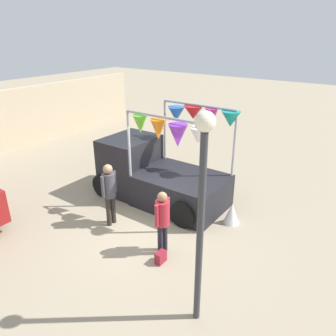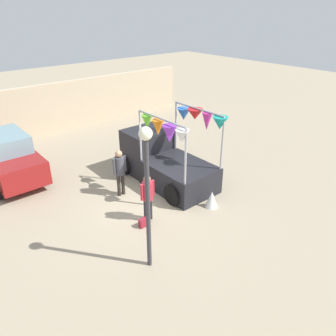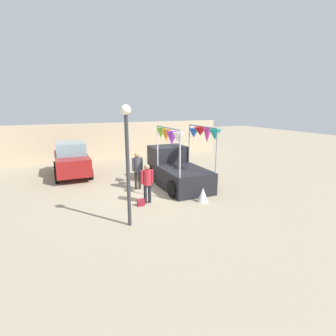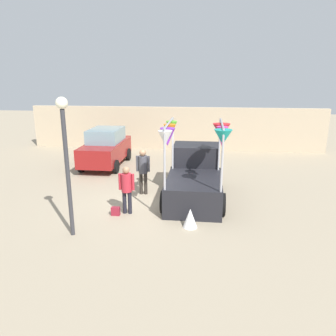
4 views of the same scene
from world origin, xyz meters
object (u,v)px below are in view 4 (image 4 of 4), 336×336
at_px(parked_car, 106,147).
at_px(handbag, 116,211).
at_px(person_customer, 127,186).
at_px(street_lamp, 66,148).
at_px(person_vendor, 143,167).
at_px(vendor_truck, 195,173).
at_px(folded_kite_bundle_white, 190,218).

distance_m(parked_car, handbag, 6.40).
height_order(person_customer, street_lamp, street_lamp).
xyz_separation_m(person_vendor, street_lamp, (-1.40, -3.57, 1.48)).
bearing_deg(handbag, parked_car, 109.51).
xyz_separation_m(vendor_truck, folded_kite_bundle_white, (-0.04, -2.69, -0.60)).
xyz_separation_m(person_customer, handbag, (-0.35, -0.20, -0.83)).
distance_m(person_vendor, handbag, 2.35).
xyz_separation_m(person_customer, street_lamp, (-1.22, -1.68, 1.59)).
bearing_deg(vendor_truck, person_customer, -139.05).
relative_size(person_customer, person_vendor, 0.91).
bearing_deg(street_lamp, parked_car, 99.53).
relative_size(person_vendor, handbag, 6.34).
height_order(handbag, street_lamp, street_lamp).
bearing_deg(street_lamp, vendor_truck, 46.41).
height_order(vendor_truck, folded_kite_bundle_white, vendor_truck).
xyz_separation_m(parked_car, street_lamp, (1.25, -7.47, 1.62)).
bearing_deg(person_vendor, folded_kite_bundle_white, -54.15).
relative_size(vendor_truck, street_lamp, 1.06).
relative_size(vendor_truck, folded_kite_bundle_white, 6.94).
distance_m(vendor_truck, person_vendor, 2.00).
bearing_deg(person_vendor, person_customer, -95.63).
bearing_deg(handbag, folded_kite_bundle_white, -13.64).
height_order(person_vendor, street_lamp, street_lamp).
height_order(parked_car, handbag, parked_car).
xyz_separation_m(person_vendor, folded_kite_bundle_white, (1.95, -2.69, -0.78)).
bearing_deg(person_vendor, handbag, -104.38).
distance_m(person_customer, street_lamp, 2.61).
bearing_deg(street_lamp, folded_kite_bundle_white, 14.63).
relative_size(vendor_truck, handbag, 14.86).
relative_size(person_customer, handbag, 5.76).
xyz_separation_m(vendor_truck, handbag, (-2.52, -2.09, -0.76)).
height_order(vendor_truck, handbag, vendor_truck).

